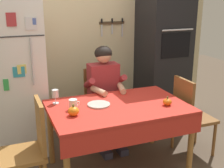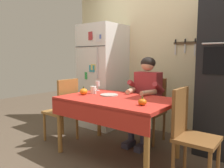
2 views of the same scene
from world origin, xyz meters
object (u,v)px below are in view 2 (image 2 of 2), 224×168
seated_person (146,93)px  chair_behind_person (151,106)px  pumpkin_large (142,102)px  chair_left_side (64,107)px  serving_tray (109,95)px  refrigerator (103,76)px  chair_right_side (189,130)px  coffee_mug (93,90)px  wine_glass (97,84)px  dining_table (116,105)px  pumpkin_medium (84,92)px

seated_person → chair_behind_person: bearing=90.0°
pumpkin_large → chair_left_side: bearing=176.2°
pumpkin_large → serving_tray: 0.70m
refrigerator → chair_left_side: size_ratio=1.94×
refrigerator → chair_right_side: bearing=-24.6°
chair_left_side → pumpkin_large: 1.39m
seated_person → serving_tray: seated_person is taller
coffee_mug → pumpkin_large: 0.95m
seated_person → chair_left_side: bearing=-145.4°
seated_person → coffee_mug: bearing=-135.4°
wine_glass → pumpkin_large: wine_glass is taller
coffee_mug → chair_left_side: bearing=-161.0°
refrigerator → pumpkin_large: (1.42, -1.04, -0.12)m
dining_table → pumpkin_medium: 0.51m
chair_right_side → pumpkin_medium: size_ratio=8.48×
seated_person → chair_left_side: 1.21m
wine_glass → serving_tray: size_ratio=0.64×
chair_behind_person → chair_left_side: (-0.98, -0.86, 0.00)m
chair_left_side → wine_glass: (0.32, 0.38, 0.33)m
coffee_mug → wine_glass: bearing=119.3°
dining_table → coffee_mug: 0.48m
refrigerator → pumpkin_medium: size_ratio=16.42×
refrigerator → wine_glass: bearing=-57.1°
chair_behind_person → seated_person: bearing=-90.0°
chair_right_side → wine_glass: (-1.48, 0.28, 0.33)m
coffee_mug → serving_tray: coffee_mug is taller
chair_left_side → coffee_mug: (0.45, 0.15, 0.28)m
chair_behind_person → serving_tray: 0.78m
serving_tray → coffee_mug: bearing=-177.0°
dining_table → serving_tray: (-0.18, 0.10, 0.09)m
refrigerator → coffee_mug: refrigerator is taller
dining_table → chair_right_side: size_ratio=1.51×
seated_person → chair_left_side: size_ratio=1.34×
refrigerator → chair_right_side: 2.07m
pumpkin_large → pumpkin_medium: size_ratio=0.85×
pumpkin_medium → serving_tray: size_ratio=0.47×
chair_behind_person → refrigerator: bearing=175.0°
seated_person → pumpkin_large: (0.39, -0.76, 0.04)m
coffee_mug → pumpkin_large: coffee_mug is taller
dining_table → chair_left_side: chair_left_side is taller
coffee_mug → serving_tray: bearing=3.0°
serving_tray → chair_behind_person: bearing=69.6°
coffee_mug → pumpkin_medium: pumpkin_medium is taller
refrigerator → wine_glass: 0.68m
chair_behind_person → chair_right_side: 1.12m
chair_right_side → coffee_mug: 1.38m
chair_right_side → pumpkin_medium: (-1.39, -0.11, 0.27)m
chair_behind_person → chair_left_side: bearing=-138.5°
serving_tray → refrigerator: bearing=134.3°
pumpkin_medium → wine_glass: bearing=103.3°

